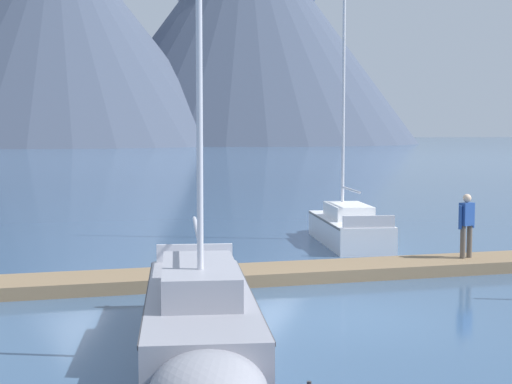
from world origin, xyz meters
TOP-DOWN VIEW (x-y plane):
  - ground_plane at (0.00, 0.00)m, footprint 700.00×700.00m
  - mountain_central_massif at (5.41, 187.34)m, footprint 89.71×89.71m
  - mountain_shoulder_ridge at (57.47, 195.43)m, footprint 95.66×95.66m
  - dock at (0.00, 4.00)m, footprint 28.76×2.90m
  - sailboat_second_berth at (-3.44, -1.93)m, footprint 3.09×7.74m
  - sailboat_mid_dock_port at (4.15, 9.34)m, footprint 2.74×6.26m
  - person_on_dock at (5.11, 3.83)m, footprint 0.57×0.32m

SIDE VIEW (x-z plane):
  - ground_plane at x=0.00m, z-range 0.00..0.00m
  - dock at x=0.00m, z-range -0.01..0.29m
  - sailboat_mid_dock_port at x=4.15m, z-range -4.04..5.14m
  - sailboat_second_berth at x=-3.44m, z-range -4.04..5.26m
  - person_on_dock at x=5.11m, z-range 0.42..2.11m
  - mountain_central_massif at x=5.41m, z-range 0.69..57.64m
  - mountain_shoulder_ridge at x=57.47m, z-range 1.14..65.75m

